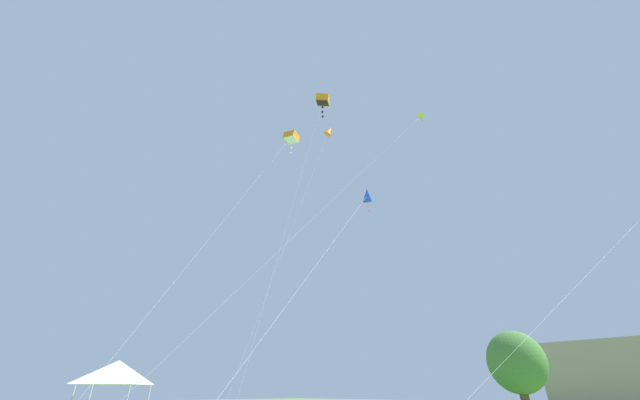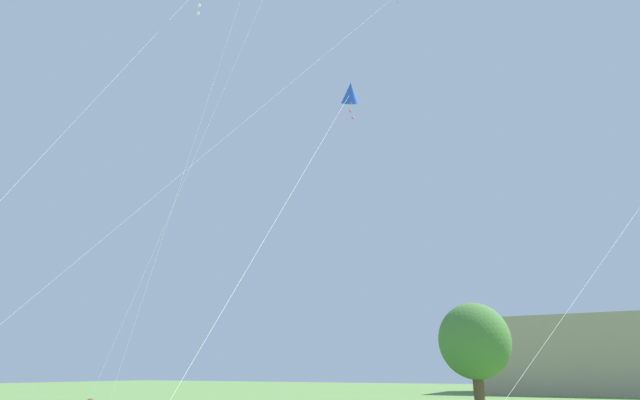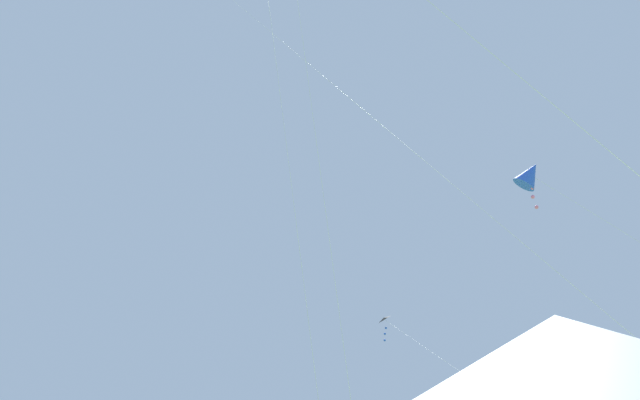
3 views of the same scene
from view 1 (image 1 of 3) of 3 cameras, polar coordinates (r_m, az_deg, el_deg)
name	(u,v)px [view 1 (image 1 of 3)]	position (r m, az deg, el deg)	size (l,w,h in m)	color
tree_near_right	(516,362)	(36.22, 28.91, -21.78)	(4.60, 4.14, 6.94)	brown
festival_tent	(117,372)	(22.69, -29.78, -22.81)	(2.95, 2.95, 3.77)	#B7B7BC
kite_orange_box_0	(291,138)	(36.85, -4.65, 9.93)	(4.28, 15.41, 25.71)	silver
kite_yellow_delta_1	(417,120)	(41.07, 15.26, 12.25)	(5.60, 25.29, 29.70)	silver
kite_blue_diamond_2	(368,195)	(20.42, 7.61, 0.73)	(1.55, 11.10, 12.77)	silver
kite_orange_box_4	(323,101)	(34.98, 0.42, 15.62)	(2.19, 6.98, 27.36)	silver
kite_orange_diamond_5	(329,131)	(33.41, 1.44, 10.96)	(2.63, 7.82, 24.06)	silver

